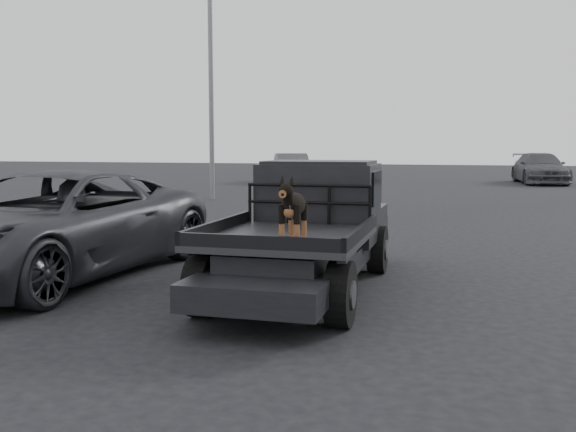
% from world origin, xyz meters
% --- Properties ---
extents(ground, '(120.00, 120.00, 0.00)m').
position_xyz_m(ground, '(0.00, 0.00, 0.00)').
color(ground, black).
rests_on(ground, ground).
extents(flatbed_ute, '(2.00, 5.40, 0.92)m').
position_xyz_m(flatbed_ute, '(-0.33, 2.00, 0.46)').
color(flatbed_ute, black).
rests_on(flatbed_ute, ground).
extents(ute_cab, '(1.72, 1.30, 0.88)m').
position_xyz_m(ute_cab, '(-0.33, 2.95, 1.36)').
color(ute_cab, black).
rests_on(ute_cab, flatbed_ute).
extents(headache_rack, '(1.80, 0.08, 0.55)m').
position_xyz_m(headache_rack, '(-0.33, 2.20, 1.20)').
color(headache_rack, black).
rests_on(headache_rack, flatbed_ute).
extents(dog, '(0.32, 0.60, 0.74)m').
position_xyz_m(dog, '(-0.11, 0.50, 1.29)').
color(dog, black).
rests_on(dog, flatbed_ute).
extents(parked_suv, '(3.11, 6.07, 1.64)m').
position_xyz_m(parked_suv, '(-4.31, 1.81, 0.82)').
color(parked_suv, '#313137').
rests_on(parked_suv, ground).
extents(distant_car_a, '(3.29, 5.03, 1.57)m').
position_xyz_m(distant_car_a, '(-7.14, 26.77, 0.78)').
color(distant_car_a, '#54555A').
rests_on(distant_car_a, ground).
extents(distant_car_b, '(2.77, 5.69, 1.59)m').
position_xyz_m(distant_car_b, '(5.66, 29.37, 0.80)').
color(distant_car_b, '#48474C').
rests_on(distant_car_b, ground).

